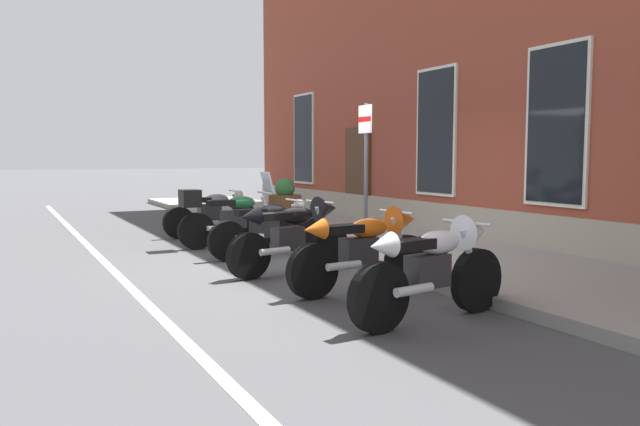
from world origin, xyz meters
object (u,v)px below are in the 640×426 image
Objects in this scene: motorcycle_green_touring at (230,216)px; parking_sign at (366,155)px; motorcycle_black_sport at (296,232)px; barrel_planter at (285,208)px; motorcycle_orange_sport at (367,246)px; motorcycle_white_sport at (436,265)px; motorcycle_grey_naked at (213,213)px; motorcycle_black_naked at (268,229)px.

parking_sign is (2.03, 1.58, 1.09)m from motorcycle_green_touring.
barrel_planter is (-3.82, 1.54, -0.01)m from motorcycle_black_sport.
motorcycle_orange_sport is 5.43m from barrel_planter.
motorcycle_green_touring is 2.79m from motorcycle_black_sport.
motorcycle_white_sport is 1.95× the size of barrel_planter.
motorcycle_white_sport is at bearing -11.52° from barrel_planter.
motorcycle_green_touring is 2.05× the size of barrel_planter.
motorcycle_grey_naked is at bearing -112.71° from barrel_planter.
motorcycle_green_touring is 0.91× the size of parking_sign.
motorcycle_grey_naked is 4.39m from motorcycle_black_sport.
motorcycle_orange_sport is (4.25, 0.26, -0.00)m from motorcycle_green_touring.
motorcycle_black_naked is 1.00× the size of motorcycle_black_sport.
motorcycle_black_sport is (4.38, -0.19, 0.10)m from motorcycle_grey_naked.
motorcycle_orange_sport is 1.48m from motorcycle_white_sport.
motorcycle_black_naked is 1.95m from parking_sign.
motorcycle_black_sport reaches higher than motorcycle_white_sport.
parking_sign reaches higher than motorcycle_black_naked.
motorcycle_green_touring reaches higher than motorcycle_grey_naked.
barrel_planter reaches higher than motorcycle_black_sport.
parking_sign is at bearing 0.92° from barrel_planter.
motorcycle_orange_sport reaches higher than motorcycle_black_naked.
parking_sign is (-2.22, 1.32, 1.09)m from motorcycle_orange_sport.
parking_sign is at bearing 115.61° from motorcycle_black_sport.
motorcycle_black_sport is at bearing -64.39° from parking_sign.
barrel_planter is at bearing 123.95° from motorcycle_green_touring.
motorcycle_green_touring is at bearing -6.58° from motorcycle_grey_naked.
motorcycle_black_sport is 2.95m from motorcycle_white_sport.
barrel_planter is at bearing 150.41° from motorcycle_black_naked.
motorcycle_grey_naked is at bearing 173.42° from motorcycle_green_touring.
motorcycle_white_sport reaches higher than motorcycle_orange_sport.
barrel_planter reaches higher than motorcycle_orange_sport.
motorcycle_orange_sport is at bearing 175.83° from motorcycle_white_sport.
motorcycle_black_sport is (1.41, -0.17, 0.10)m from motorcycle_black_naked.
motorcycle_green_touring reaches higher than barrel_planter.
motorcycle_black_naked is at bearing 173.11° from motorcycle_black_sport.
barrel_planter reaches higher than motorcycle_grey_naked.
motorcycle_green_touring is 1.03× the size of motorcycle_orange_sport.
motorcycle_orange_sport is at bearing 3.50° from motorcycle_green_touring.
parking_sign is at bearing 21.07° from motorcycle_grey_naked.
motorcycle_black_sport is 0.98× the size of motorcycle_white_sport.
motorcycle_green_touring is 1.05× the size of motorcycle_white_sport.
motorcycle_grey_naked is 1.01× the size of motorcycle_black_naked.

